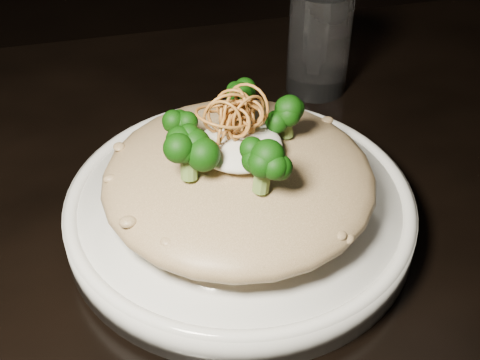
{
  "coord_description": "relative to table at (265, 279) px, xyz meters",
  "views": [
    {
      "loc": [
        -0.13,
        -0.44,
        1.19
      ],
      "look_at": [
        -0.03,
        0.0,
        0.81
      ],
      "focal_mm": 50.0,
      "sensor_mm": 36.0,
      "label": 1
    }
  ],
  "objects": [
    {
      "name": "shallots",
      "position": [
        -0.03,
        0.0,
        0.21
      ],
      "size": [
        0.06,
        0.06,
        0.04
      ],
      "primitive_type": null,
      "color": "#92511F",
      "rests_on": "cheese"
    },
    {
      "name": "table",
      "position": [
        0.0,
        0.0,
        0.0
      ],
      "size": [
        1.1,
        0.8,
        0.75
      ],
      "color": "black",
      "rests_on": "ground"
    },
    {
      "name": "risotto",
      "position": [
        -0.03,
        -0.0,
        0.14
      ],
      "size": [
        0.24,
        0.24,
        0.05
      ],
      "primitive_type": "ellipsoid",
      "color": "brown",
      "rests_on": "plate"
    },
    {
      "name": "drinking_glass",
      "position": [
        0.12,
        0.21,
        0.15
      ],
      "size": [
        0.08,
        0.08,
        0.13
      ],
      "primitive_type": "cylinder",
      "rotation": [
        0.0,
        0.0,
        0.1
      ],
      "color": "silver",
      "rests_on": "table"
    },
    {
      "name": "cheese",
      "position": [
        -0.03,
        -0.0,
        0.18
      ],
      "size": [
        0.07,
        0.07,
        0.02
      ],
      "primitive_type": "ellipsoid",
      "color": "white",
      "rests_on": "risotto"
    },
    {
      "name": "plate",
      "position": [
        -0.03,
        0.0,
        0.1
      ],
      "size": [
        0.32,
        0.32,
        0.03
      ],
      "primitive_type": "cylinder",
      "color": "silver",
      "rests_on": "table"
    },
    {
      "name": "broccoli",
      "position": [
        -0.03,
        0.0,
        0.19
      ],
      "size": [
        0.14,
        0.14,
        0.05
      ],
      "primitive_type": null,
      "color": "black",
      "rests_on": "risotto"
    }
  ]
}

